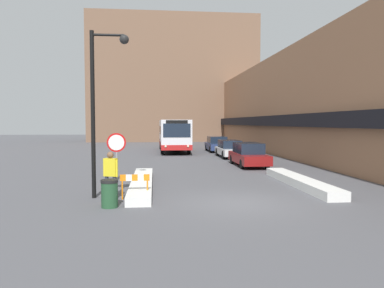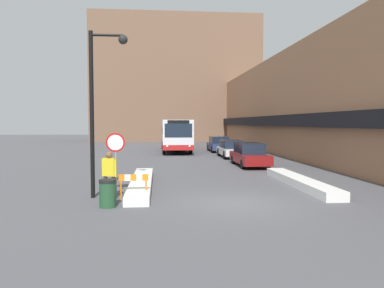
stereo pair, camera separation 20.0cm
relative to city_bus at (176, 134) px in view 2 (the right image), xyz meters
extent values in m
plane|color=#515156|center=(1.09, -24.68, -1.73)|extent=(160.00, 160.00, 0.00)
cube|color=#996B4C|center=(11.09, -0.68, 2.71)|extent=(5.00, 60.00, 8.89)
cube|color=black|center=(8.34, -0.68, 1.32)|extent=(0.50, 60.00, 0.90)
cube|color=brown|center=(1.09, 22.15, 7.92)|extent=(26.00, 8.00, 19.31)
cube|color=silver|center=(-2.51, -20.88, -1.57)|extent=(0.90, 8.25, 0.34)
cube|color=silver|center=(4.69, -21.26, -1.55)|extent=(0.90, 7.34, 0.37)
cube|color=silver|center=(0.00, 0.01, 0.08)|extent=(2.70, 10.99, 2.65)
cube|color=red|center=(0.00, 0.01, -1.01)|extent=(2.72, 11.01, 0.46)
cube|color=#192333|center=(0.00, 0.01, 0.46)|extent=(2.72, 10.11, 0.73)
cube|color=#192333|center=(0.00, -5.50, 0.48)|extent=(2.37, 0.03, 1.19)
cube|color=black|center=(0.00, -5.50, 1.23)|extent=(1.89, 0.03, 0.28)
sphere|color=#F2EAC6|center=(-0.97, -5.51, -0.89)|extent=(0.20, 0.20, 0.20)
sphere|color=#F2EAC6|center=(0.97, -5.51, -0.89)|extent=(0.20, 0.20, 0.20)
cylinder|color=black|center=(-1.23, -3.40, -1.16)|extent=(0.28, 1.16, 1.16)
cylinder|color=black|center=(1.23, -3.40, -1.16)|extent=(0.28, 1.16, 1.16)
cylinder|color=black|center=(-1.23, 3.41, -1.16)|extent=(0.28, 1.16, 1.16)
cylinder|color=black|center=(1.23, 3.41, -1.16)|extent=(0.28, 1.16, 1.16)
cube|color=maroon|center=(4.29, -13.44, -1.19)|extent=(1.77, 4.85, 0.61)
cube|color=#192333|center=(4.29, -13.32, -0.54)|extent=(1.56, 2.67, 0.69)
cylinder|color=black|center=(5.10, -14.95, -1.43)|extent=(0.20, 0.61, 0.61)
cylinder|color=black|center=(3.49, -14.95, -1.43)|extent=(0.20, 0.61, 0.61)
cylinder|color=black|center=(5.10, -11.94, -1.43)|extent=(0.20, 0.61, 0.61)
cylinder|color=black|center=(3.49, -11.94, -1.43)|extent=(0.20, 0.61, 0.61)
cube|color=silver|center=(4.29, -7.24, -1.21)|extent=(1.77, 4.77, 0.51)
cube|color=#192333|center=(4.29, -7.13, -0.63)|extent=(1.56, 2.62, 0.64)
cylinder|color=black|center=(5.10, -8.72, -1.40)|extent=(0.20, 0.68, 0.68)
cylinder|color=black|center=(3.49, -8.72, -1.40)|extent=(0.20, 0.68, 0.68)
cylinder|color=black|center=(5.10, -5.77, -1.40)|extent=(0.20, 0.68, 0.68)
cylinder|color=black|center=(3.49, -5.77, -1.40)|extent=(0.20, 0.68, 0.68)
cube|color=navy|center=(4.29, -0.89, -1.20)|extent=(1.89, 4.43, 0.59)
cube|color=#192333|center=(4.29, -0.78, -0.56)|extent=(1.67, 2.43, 0.68)
cylinder|color=black|center=(5.16, -2.27, -1.43)|extent=(0.20, 0.61, 0.61)
cylinder|color=black|center=(3.43, -2.27, -1.43)|extent=(0.20, 0.61, 0.61)
cylinder|color=black|center=(5.16, 0.48, -1.43)|extent=(0.20, 0.61, 0.61)
cylinder|color=black|center=(3.43, 0.48, -1.43)|extent=(0.20, 0.61, 0.61)
cylinder|color=gray|center=(-3.45, -22.56, -0.50)|extent=(0.07, 0.07, 2.47)
cylinder|color=red|center=(-3.45, -22.58, 0.36)|extent=(0.76, 0.03, 0.76)
cylinder|color=white|center=(-3.45, -22.59, 0.36)|extent=(0.62, 0.01, 0.62)
cylinder|color=black|center=(-4.26, -23.17, 1.43)|extent=(0.16, 0.16, 6.33)
cylinder|color=black|center=(-3.66, -23.17, 4.44)|extent=(1.20, 0.10, 0.10)
sphere|color=black|center=(-3.06, -23.17, 4.29)|extent=(0.36, 0.36, 0.36)
cylinder|color=#333851|center=(-3.72, -23.58, -1.29)|extent=(0.13, 0.13, 0.89)
cylinder|color=#333851|center=(-3.42, -23.69, -1.29)|extent=(0.13, 0.13, 0.89)
cube|color=yellow|center=(-3.57, -23.63, -0.51)|extent=(0.53, 0.38, 0.67)
sphere|color=brown|center=(-3.57, -23.63, -0.05)|extent=(0.25, 0.25, 0.25)
cylinder|color=yellow|center=(-3.80, -23.55, -0.54)|extent=(0.10, 0.10, 0.63)
cylinder|color=yellow|center=(-3.35, -23.72, -0.54)|extent=(0.10, 0.10, 0.63)
cylinder|color=#234C2D|center=(-3.47, -24.89, -1.31)|extent=(0.56, 0.56, 0.85)
cylinder|color=black|center=(-3.47, -24.89, -0.83)|extent=(0.59, 0.59, 0.10)
cylinder|color=orange|center=(-3.15, -23.60, -1.38)|extent=(0.06, 0.06, 0.70)
cylinder|color=orange|center=(-2.21, -23.60, -1.38)|extent=(0.06, 0.06, 0.70)
cube|color=orange|center=(-3.12, -23.60, -0.91)|extent=(0.22, 0.04, 0.24)
cube|color=white|center=(-2.90, -23.60, -0.91)|extent=(0.22, 0.04, 0.24)
cube|color=orange|center=(-2.68, -23.60, -0.91)|extent=(0.22, 0.04, 0.24)
cube|color=white|center=(-2.46, -23.60, -0.91)|extent=(0.22, 0.04, 0.24)
cube|color=orange|center=(-2.24, -23.60, -0.91)|extent=(0.22, 0.04, 0.24)
camera|label=1|loc=(-1.95, -37.68, 1.14)|focal=35.00mm
camera|label=2|loc=(-1.75, -37.70, 1.14)|focal=35.00mm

